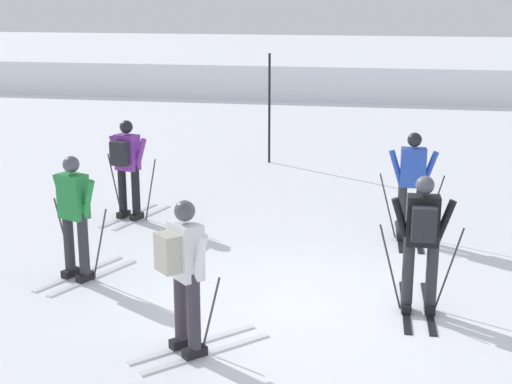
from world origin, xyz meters
name	(u,v)px	position (x,y,z in m)	size (l,w,h in m)	color
ground_plane	(322,309)	(0.00, 0.00, 0.00)	(120.00, 120.00, 0.00)	white
far_snow_ridge	(378,75)	(0.00, 21.41, 0.61)	(80.00, 7.16, 1.23)	white
skier_green	(75,215)	(-3.34, 0.38, 0.92)	(0.97, 1.62, 1.71)	silver
skier_purple	(127,165)	(-3.63, 3.15, 0.96)	(0.97, 1.64, 1.71)	silver
skier_white	(184,270)	(-1.32, -1.45, 0.95)	(1.38, 1.41, 1.71)	silver
skier_blue	(412,183)	(1.07, 2.92, 0.92)	(1.00, 1.62, 1.71)	black
skier_black	(422,238)	(1.15, 0.09, 0.96)	(1.00, 1.61, 1.71)	black
trail_marker_pole	(269,109)	(-2.03, 8.00, 1.23)	(0.05, 0.05, 2.46)	black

